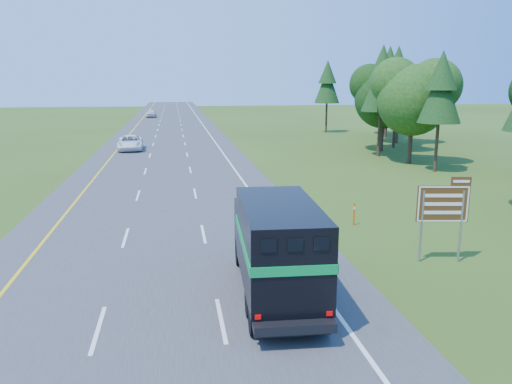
% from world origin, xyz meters
% --- Properties ---
extents(road, '(15.00, 260.00, 0.04)m').
position_xyz_m(road, '(0.00, 50.00, 0.02)').
color(road, '#38383A').
rests_on(road, ground).
extents(lane_markings, '(11.15, 260.00, 0.01)m').
position_xyz_m(lane_markings, '(0.00, 50.00, 0.04)').
color(lane_markings, yellow).
rests_on(lane_markings, road).
extents(horse_truck, '(2.78, 7.74, 3.37)m').
position_xyz_m(horse_truck, '(3.86, 12.52, 1.84)').
color(horse_truck, black).
rests_on(horse_truck, road).
extents(white_suv, '(2.81, 5.68, 1.55)m').
position_xyz_m(white_suv, '(-4.04, 51.54, 0.81)').
color(white_suv, white).
rests_on(white_suv, road).
extents(far_car, '(2.00, 4.83, 1.64)m').
position_xyz_m(far_car, '(-3.83, 102.12, 0.86)').
color(far_car, silver).
rests_on(far_car, road).
extents(exit_sign, '(2.07, 0.41, 3.54)m').
position_xyz_m(exit_sign, '(11.15, 14.73, 2.30)').
color(exit_sign, gray).
rests_on(exit_sign, ground).
extents(delineator, '(0.10, 0.05, 1.17)m').
position_xyz_m(delineator, '(9.55, 20.37, 0.63)').
color(delineator, '#DA510B').
rests_on(delineator, ground).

